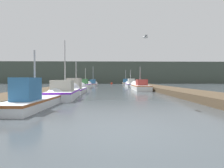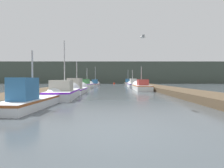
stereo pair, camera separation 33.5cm
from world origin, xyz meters
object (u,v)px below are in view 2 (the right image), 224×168
Objects in this scene: fishing_boat_0 at (36,99)px; mooring_piling_1 at (61,89)px; fishing_boat_4 at (87,85)px; channel_buoy at (114,84)px; fishing_boat_1 at (66,92)px; fishing_boat_2 at (77,88)px; mooring_piling_0 at (133,83)px; fishing_boat_6 at (95,84)px; fishing_boat_3 at (141,87)px; fishing_boat_7 at (128,83)px; mooring_piling_2 at (139,84)px; fishing_boat_5 at (132,84)px; seagull_lead at (143,37)px.

fishing_boat_0 is 5.21× the size of mooring_piling_1.
fishing_boat_4 is 21.17m from channel_buoy.
fishing_boat_0 is 0.94× the size of fishing_boat_1.
mooring_piling_0 is (8.73, 22.82, 0.14)m from fishing_boat_2.
mooring_piling_1 is at bearing -92.21° from fishing_boat_6.
fishing_boat_3 is at bearing 63.78° from fishing_boat_0.
mooring_piling_2 is at bearing -78.45° from fishing_boat_7.
fishing_boat_5 is at bearing 60.60° from mooring_piling_1.
fishing_boat_5 is at bearing 28.15° from fishing_boat_4.
fishing_boat_1 is at bearing -99.23° from fishing_boat_7.
fishing_boat_0 is at bearing -109.79° from fishing_boat_5.
fishing_boat_3 is at bearing -5.78° from seagull_lead.
mooring_piling_1 reaches higher than channel_buoy.
fishing_boat_3 is 5.43× the size of mooring_piling_2.
fishing_boat_6 is 8.82× the size of seagull_lead.
fishing_boat_2 is 1.25× the size of fishing_boat_6.
mooring_piling_0 is at bearing 14.22° from fishing_boat_7.
fishing_boat_5 reaches higher than fishing_boat_0.
fishing_boat_7 reaches higher than fishing_boat_3.
fishing_boat_7 is 7.70m from channel_buoy.
fishing_boat_3 is 1.45× the size of fishing_boat_7.
fishing_boat_2 is 8.96m from fishing_boat_4.
fishing_boat_5 is (7.19, 18.05, 0.04)m from fishing_boat_1.
fishing_boat_0 is 0.98× the size of fishing_boat_4.
fishing_boat_1 is 7.33m from seagull_lead.
mooring_piling_0 is (8.97, 32.26, 0.18)m from fishing_boat_0.
fishing_boat_2 is (0.24, 9.44, 0.04)m from fishing_boat_0.
fishing_boat_5 is 9.71m from fishing_boat_7.
fishing_boat_4 is at bearing -102.22° from channel_buoy.
fishing_boat_6 is at bearing 92.03° from fishing_boat_0.
fishing_boat_4 is at bearing -122.81° from mooring_piling_0.
mooring_piling_1 is 1.83× the size of seagull_lead.
fishing_boat_5 reaches higher than channel_buoy.
fishing_boat_4 is (-7.60, 4.66, 0.01)m from fishing_boat_3.
mooring_piling_2 is 17.85m from channel_buoy.
fishing_boat_7 reaches higher than mooring_piling_0.
fishing_boat_3 is at bearing 49.39° from fishing_boat_1.
fishing_boat_7 is (0.02, 18.32, 0.04)m from fishing_boat_3.
channel_buoy is at bearing 4.58° from seagull_lead.
fishing_boat_2 is 18.47m from fishing_boat_6.
seagull_lead is (-3.46, -32.11, 3.03)m from mooring_piling_0.
fishing_boat_4 is 5.02× the size of channel_buoy.
mooring_piling_2 is 22.04m from seagull_lead.
fishing_boat_3 is at bearing -94.13° from mooring_piling_0.
fishing_boat_5 is (7.53, 3.96, 0.02)m from fishing_boat_4.
mooring_piling_1 is (-8.57, -24.73, 0.04)m from fishing_boat_7.
fishing_boat_1 is 1.15× the size of fishing_boat_5.
fishing_boat_1 reaches higher than fishing_boat_7.
mooring_piling_2 is at bearing 70.93° from fishing_boat_0.
fishing_boat_6 is (0.03, 23.61, -0.02)m from fishing_boat_1.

